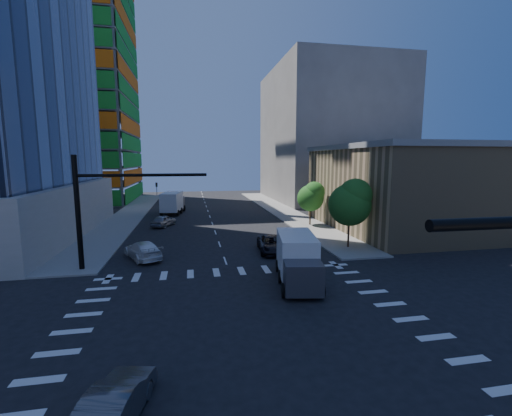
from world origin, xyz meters
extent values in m
plane|color=black|center=(0.00, 0.00, 0.00)|extent=(160.00, 160.00, 0.00)
cube|color=silver|center=(0.00, 0.00, 0.01)|extent=(20.00, 20.00, 0.01)
cube|color=gray|center=(12.50, 40.00, 0.07)|extent=(5.00, 60.00, 0.15)
cube|color=gray|center=(-12.50, 40.00, 0.07)|extent=(5.00, 60.00, 0.15)
cube|color=#198A27|center=(-14.90, 62.00, 24.50)|extent=(0.12, 24.00, 49.00)
cube|color=#DE5F0D|center=(-27.50, 49.40, 24.50)|extent=(24.00, 0.12, 49.00)
cube|color=#927C54|center=(25.00, 22.00, 5.00)|extent=(20.00, 22.00, 10.00)
cube|color=slate|center=(25.00, 22.00, 10.30)|extent=(20.50, 22.50, 0.60)
cube|color=slate|center=(27.00, 55.00, 14.00)|extent=(24.00, 30.00, 28.00)
cylinder|color=black|center=(-11.50, 11.50, 4.65)|extent=(0.40, 0.40, 9.00)
cylinder|color=black|center=(-6.50, 11.50, 7.55)|extent=(10.00, 0.24, 0.24)
imported|color=black|center=(-5.50, 11.50, 6.45)|extent=(0.16, 0.20, 1.00)
cylinder|color=#382316|center=(12.50, 14.00, 1.29)|extent=(0.20, 0.20, 2.27)
sphere|color=#174312|center=(12.50, 14.00, 4.38)|extent=(4.16, 4.16, 4.16)
sphere|color=#347E2A|center=(12.90, 13.70, 5.35)|extent=(3.25, 3.25, 3.25)
cylinder|color=#382316|center=(12.80, 26.00, 1.11)|extent=(0.20, 0.20, 1.92)
sphere|color=#174312|center=(12.80, 26.00, 3.72)|extent=(3.52, 3.52, 3.52)
sphere|color=#347E2A|center=(13.20, 25.70, 4.55)|extent=(2.75, 2.75, 2.75)
imported|color=black|center=(4.71, 14.09, 0.75)|extent=(2.98, 5.61, 1.50)
imported|color=white|center=(-7.15, 14.04, 0.78)|extent=(4.24, 5.80, 1.56)
imported|color=#93959A|center=(-6.45, 29.17, 0.76)|extent=(3.47, 4.81, 1.52)
imported|color=#4D4E52|center=(-5.47, -6.00, 0.72)|extent=(2.41, 4.58, 1.44)
cube|color=silver|center=(4.52, 5.41, 2.00)|extent=(3.41, 5.62, 2.73)
cube|color=#3A3A41|center=(4.52, 5.41, 1.31)|extent=(2.71, 2.29, 2.00)
cube|color=silver|center=(-5.70, 40.36, 2.10)|extent=(3.51, 5.88, 2.87)
cube|color=#3A3A41|center=(-5.70, 40.36, 1.38)|extent=(2.83, 2.37, 2.10)
camera|label=1|loc=(-2.79, -16.97, 8.76)|focal=24.00mm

